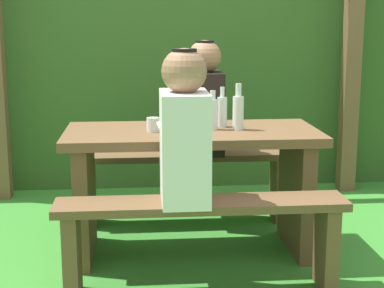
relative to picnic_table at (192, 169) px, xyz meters
name	(u,v)px	position (x,y,z in m)	size (l,w,h in m)	color
ground_plane	(192,252)	(0.00, 0.00, -0.49)	(12.00, 12.00, 0.00)	#38882E
hedge_backdrop	(173,52)	(0.00, 1.77, 0.56)	(6.40, 0.78, 2.09)	#335923
pergola_post_right	(351,63)	(1.32, 1.20, 0.50)	(0.12, 0.12, 1.97)	brown
picnic_table	(192,169)	(0.00, 0.00, 0.00)	(1.40, 0.64, 0.71)	brown
bench_near	(202,227)	(0.00, -0.53, -0.15)	(1.40, 0.24, 0.47)	brown
bench_far	(185,173)	(0.00, 0.53, -0.15)	(1.40, 0.24, 0.47)	brown
person_white_shirt	(184,132)	(-0.08, -0.53, 0.31)	(0.25, 0.35, 0.72)	white
person_black_coat	(205,102)	(0.13, 0.53, 0.31)	(0.25, 0.35, 0.72)	black
drinking_glass	(153,125)	(-0.22, -0.04, 0.27)	(0.07, 0.07, 0.08)	silver
bottle_left	(238,111)	(0.25, -0.02, 0.33)	(0.06, 0.06, 0.26)	silver
bottle_right	(213,113)	(0.11, 0.00, 0.32)	(0.06, 0.06, 0.22)	silver
bottle_center	(222,111)	(0.18, 0.08, 0.32)	(0.06, 0.06, 0.23)	silver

